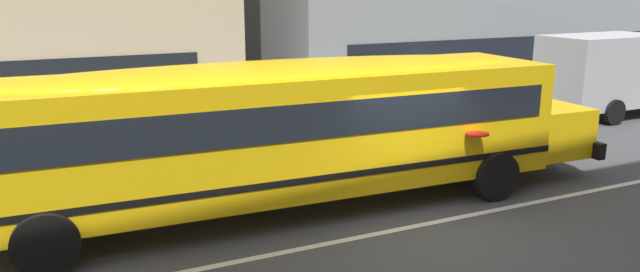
# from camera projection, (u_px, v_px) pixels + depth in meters

# --- Properties ---
(ground_plane) EXTENTS (400.00, 400.00, 0.00)m
(ground_plane) POSITION_uv_depth(u_px,v_px,m) (423.00, 225.00, 11.71)
(ground_plane) COLOR #424244
(sidewalk_far) EXTENTS (120.00, 3.00, 0.01)m
(sidewalk_far) POSITION_uv_depth(u_px,v_px,m) (272.00, 134.00, 18.72)
(sidewalk_far) COLOR gray
(sidewalk_far) RESTS_ON ground_plane
(lane_centreline) EXTENTS (110.00, 0.16, 0.01)m
(lane_centreline) POSITION_uv_depth(u_px,v_px,m) (423.00, 225.00, 11.71)
(lane_centreline) COLOR silver
(lane_centreline) RESTS_ON ground_plane
(school_bus) EXTENTS (13.60, 3.53, 3.02)m
(school_bus) POSITION_uv_depth(u_px,v_px,m) (292.00, 122.00, 12.22)
(school_bus) COLOR yellow
(school_bus) RESTS_ON ground_plane
(box_truck) EXTENTS (6.06, 2.51, 2.82)m
(box_truck) POSITION_uv_depth(u_px,v_px,m) (617.00, 71.00, 21.21)
(box_truck) COLOR silver
(box_truck) RESTS_ON ground_plane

